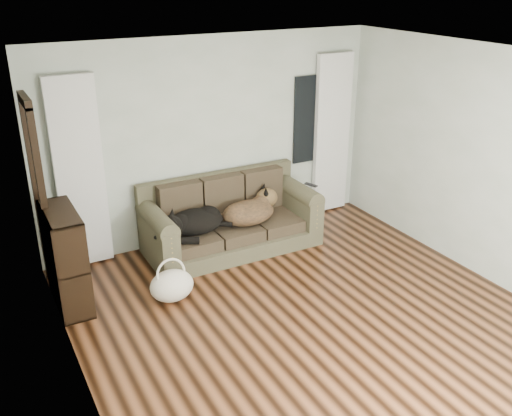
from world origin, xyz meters
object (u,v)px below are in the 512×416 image
dog_shepherd (250,211)px  tote_bag (172,287)px  dog_black_lab (193,224)px  bookshelf (66,262)px  sofa (232,216)px

dog_shepherd → tote_bag: bearing=26.8°
dog_black_lab → tote_bag: 1.00m
tote_bag → bookshelf: (-0.97, 0.45, 0.34)m
bookshelf → tote_bag: bearing=-25.1°
tote_bag → dog_shepherd: bearing=28.8°
bookshelf → sofa: bearing=9.7°
dog_black_lab → dog_shepherd: (0.77, -0.02, 0.01)m
dog_black_lab → dog_shepherd: bearing=1.4°
sofa → dog_black_lab: 0.55m
dog_black_lab → tote_bag: bearing=-124.1°
dog_black_lab → dog_shepherd: 0.77m
dog_black_lab → bookshelf: (-1.54, -0.30, 0.02)m
sofa → dog_shepherd: sofa is taller
tote_bag → bookshelf: bearing=154.9°
dog_shepherd → tote_bag: size_ratio=1.51×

